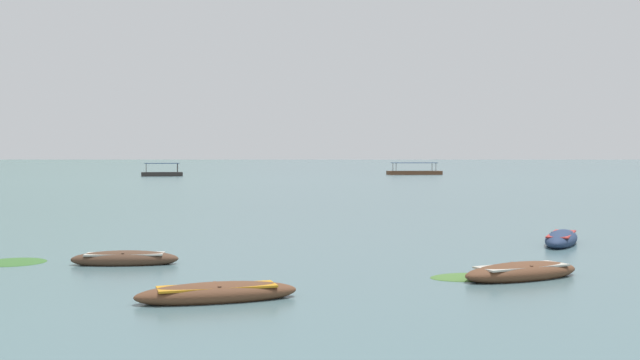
# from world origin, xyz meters

# --- Properties ---
(ground_plane) EXTENTS (6000.00, 6000.00, 0.00)m
(ground_plane) POSITION_xyz_m (0.00, 1500.00, 0.00)
(ground_plane) COLOR slate
(mountain_2) EXTENTS (672.12, 672.12, 239.64)m
(mountain_2) POSITION_xyz_m (-342.66, 1785.27, 119.82)
(mountain_2) COLOR slate
(mountain_2) RESTS_ON ground
(rowboat_0) EXTENTS (3.41, 1.03, 0.56)m
(rowboat_0) POSITION_xyz_m (-7.20, 18.73, 0.18)
(rowboat_0) COLOR #4C3323
(rowboat_0) RESTS_ON ground
(rowboat_2) EXTENTS (4.03, 2.55, 0.59)m
(rowboat_2) POSITION_xyz_m (4.44, 15.00, 0.18)
(rowboat_2) COLOR brown
(rowboat_2) RESTS_ON ground
(rowboat_3) EXTENTS (3.06, 4.24, 0.67)m
(rowboat_3) POSITION_xyz_m (8.92, 22.85, 0.21)
(rowboat_3) COLOR navy
(rowboat_3) RESTS_ON ground
(rowboat_4) EXTENTS (4.05, 1.91, 0.56)m
(rowboat_4) POSITION_xyz_m (-3.94, 12.52, 0.17)
(rowboat_4) COLOR brown
(rowboat_4) RESTS_ON ground
(ferry_0) EXTENTS (7.48, 3.49, 2.54)m
(ferry_0) POSITION_xyz_m (-19.98, 128.20, 0.45)
(ferry_0) COLOR #2D2826
(ferry_0) RESTS_ON ground
(ferry_1) EXTENTS (10.58, 3.94, 2.54)m
(ferry_1) POSITION_xyz_m (27.40, 135.97, 0.45)
(ferry_1) COLOR brown
(ferry_1) RESTS_ON ground
(weed_patch_2) EXTENTS (2.32, 1.72, 0.14)m
(weed_patch_2) POSITION_xyz_m (2.95, 15.30, 0.00)
(weed_patch_2) COLOR #477033
(weed_patch_2) RESTS_ON ground
(weed_patch_5) EXTENTS (2.82, 2.82, 0.14)m
(weed_patch_5) POSITION_xyz_m (-10.89, 19.51, 0.00)
(weed_patch_5) COLOR #38662D
(weed_patch_5) RESTS_ON ground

